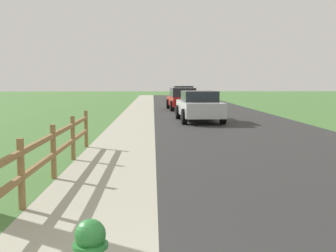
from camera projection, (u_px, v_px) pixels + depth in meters
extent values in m
plane|color=#447135|center=(154.00, 112.00, 26.64)|extent=(120.00, 120.00, 0.00)
cube|color=#2B2B2B|center=(205.00, 110.00, 28.75)|extent=(7.00, 66.00, 0.01)
cube|color=#A3A18E|center=(110.00, 110.00, 28.52)|extent=(6.00, 66.00, 0.01)
cube|color=#447135|center=(88.00, 110.00, 28.46)|extent=(5.00, 66.00, 0.00)
cylinder|color=#287233|center=(90.00, 245.00, 3.27)|extent=(0.28, 0.28, 0.03)
sphere|color=#287233|center=(90.00, 235.00, 3.26)|extent=(0.25, 0.25, 0.25)
cube|color=#22612B|center=(90.00, 225.00, 3.25)|extent=(0.04, 0.04, 0.04)
cylinder|color=olive|center=(21.00, 174.00, 6.26)|extent=(0.11, 0.11, 1.09)
cylinder|color=olive|center=(53.00, 152.00, 8.29)|extent=(0.11, 0.11, 1.09)
cylinder|color=olive|center=(73.00, 138.00, 10.31)|extent=(0.11, 0.11, 1.09)
cylinder|color=olive|center=(86.00, 129.00, 12.33)|extent=(0.11, 0.11, 1.09)
cube|color=olive|center=(40.00, 165.00, 7.28)|extent=(0.07, 10.18, 0.09)
cube|color=olive|center=(39.00, 143.00, 7.24)|extent=(0.07, 10.18, 0.09)
cube|color=#B7BABF|center=(199.00, 108.00, 20.47)|extent=(1.96, 4.74, 0.68)
cube|color=#1E232B|center=(199.00, 96.00, 20.35)|extent=(1.65, 2.24, 0.51)
cylinder|color=black|center=(178.00, 112.00, 21.87)|extent=(0.25, 0.72, 0.72)
cylinder|color=black|center=(212.00, 112.00, 22.00)|extent=(0.25, 0.72, 0.72)
cylinder|color=black|center=(184.00, 117.00, 19.00)|extent=(0.25, 0.72, 0.72)
cylinder|color=black|center=(223.00, 116.00, 19.13)|extent=(0.25, 0.72, 0.72)
cube|color=maroon|center=(183.00, 101.00, 29.00)|extent=(2.04, 4.53, 0.61)
cube|color=#1E232B|center=(182.00, 92.00, 29.07)|extent=(1.70, 2.36, 0.61)
cylinder|color=black|center=(168.00, 104.00, 30.30)|extent=(0.26, 0.71, 0.69)
cylinder|color=black|center=(192.00, 104.00, 30.47)|extent=(0.26, 0.71, 0.69)
cylinder|color=black|center=(172.00, 106.00, 27.58)|extent=(0.26, 0.71, 0.69)
cylinder|color=black|center=(199.00, 106.00, 27.75)|extent=(0.26, 0.71, 0.69)
cube|color=#C6B793|center=(183.00, 96.00, 38.61)|extent=(1.94, 4.27, 0.66)
cube|color=#1E232B|center=(183.00, 89.00, 38.68)|extent=(1.70, 2.30, 0.61)
cylinder|color=black|center=(172.00, 99.00, 39.92)|extent=(0.22, 0.70, 0.70)
cylinder|color=black|center=(192.00, 99.00, 40.00)|extent=(0.22, 0.70, 0.70)
cylinder|color=black|center=(173.00, 100.00, 37.29)|extent=(0.22, 0.70, 0.70)
cylinder|color=black|center=(195.00, 100.00, 37.37)|extent=(0.22, 0.70, 0.70)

